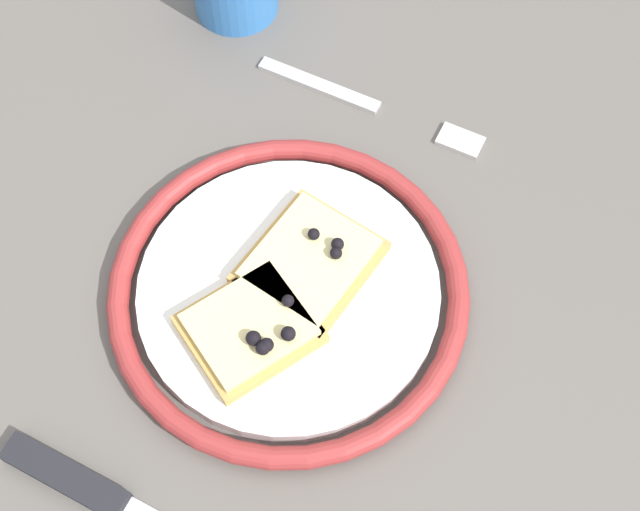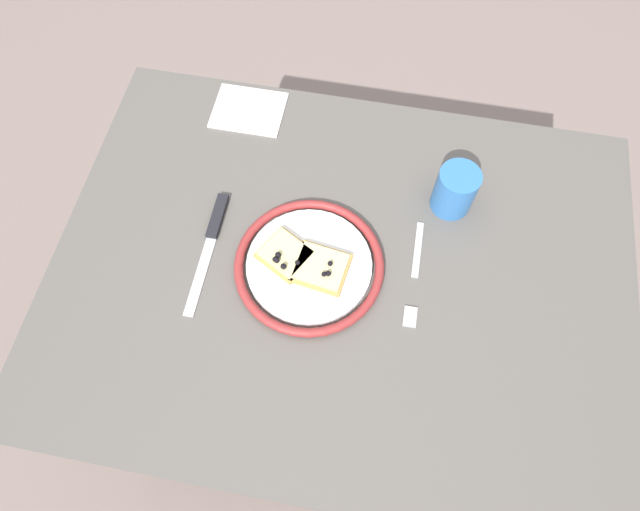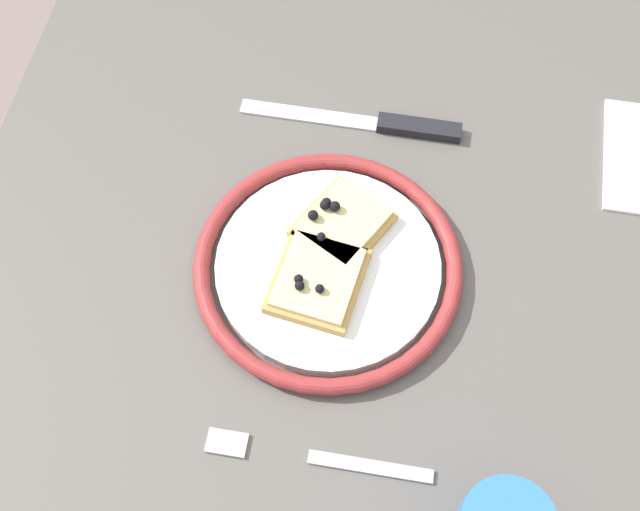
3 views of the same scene
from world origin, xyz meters
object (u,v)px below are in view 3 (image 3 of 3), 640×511
pizza_slice_far (339,223)px  knife (389,124)px  plate (328,267)px  fork (316,458)px  pizza_slice_near (317,280)px  dining_table (325,358)px

pizza_slice_far → knife: size_ratio=0.45×
plate → fork: plate is taller
pizza_slice_near → pizza_slice_far: pizza_slice_far is taller
pizza_slice_far → fork: bearing=-175.5°
dining_table → pizza_slice_far: bearing=2.3°
fork → knife: bearing=-2.1°
pizza_slice_near → knife: 0.21m
pizza_slice_near → pizza_slice_far: bearing=-8.4°
pizza_slice_near → knife: bearing=-11.2°
dining_table → plate: plate is taller
knife → plate: bearing=169.4°
pizza_slice_far → fork: size_ratio=0.54×
pizza_slice_far → fork: (-0.23, -0.02, -0.02)m
pizza_slice_far → knife: pizza_slice_far is taller
dining_table → pizza_slice_near: size_ratio=10.02×
knife → fork: bearing=177.9°
pizza_slice_near → fork: (-0.16, -0.03, -0.02)m
fork → pizza_slice_near: bearing=9.7°
dining_table → pizza_slice_far: 0.15m
pizza_slice_far → pizza_slice_near: bearing=171.6°
knife → dining_table: bearing=173.5°
dining_table → pizza_slice_near: bearing=21.3°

